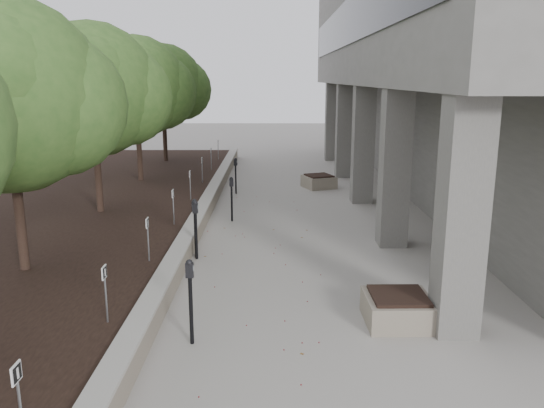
{
  "coord_description": "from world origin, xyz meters",
  "views": [
    {
      "loc": [
        0.33,
        -7.58,
        4.24
      ],
      "look_at": [
        0.29,
        6.2,
        1.03
      ],
      "focal_mm": 35.79,
      "sensor_mm": 36.0,
      "label": 1
    }
  ],
  "objects_px": {
    "planter_front": "(398,308)",
    "planter_back": "(319,181)",
    "crabapple_tree_4": "(137,109)",
    "parking_meter_4": "(232,199)",
    "parking_meter_5": "(236,176)",
    "crabapple_tree_2": "(11,137)",
    "parking_meter_1": "(191,302)",
    "parking_meter_3": "(196,230)",
    "crabapple_tree_3": "(94,118)",
    "crabapple_tree_5": "(163,103)",
    "parking_meter_2": "(195,228)"
  },
  "relations": [
    {
      "from": "crabapple_tree_3",
      "to": "planter_front",
      "type": "distance_m",
      "value": 10.31
    },
    {
      "from": "parking_meter_3",
      "to": "parking_meter_4",
      "type": "height_order",
      "value": "parking_meter_3"
    },
    {
      "from": "crabapple_tree_2",
      "to": "parking_meter_5",
      "type": "relative_size",
      "value": 4.02
    },
    {
      "from": "crabapple_tree_2",
      "to": "crabapple_tree_3",
      "type": "height_order",
      "value": "same"
    },
    {
      "from": "planter_back",
      "to": "parking_meter_5",
      "type": "bearing_deg",
      "value": -160.33
    },
    {
      "from": "parking_meter_2",
      "to": "parking_meter_4",
      "type": "distance_m",
      "value": 3.46
    },
    {
      "from": "crabapple_tree_5",
      "to": "parking_meter_2",
      "type": "relative_size",
      "value": 3.75
    },
    {
      "from": "crabapple_tree_3",
      "to": "planter_front",
      "type": "relative_size",
      "value": 4.75
    },
    {
      "from": "parking_meter_2",
      "to": "planter_back",
      "type": "bearing_deg",
      "value": 70.33
    },
    {
      "from": "planter_back",
      "to": "parking_meter_1",
      "type": "bearing_deg",
      "value": -103.57
    },
    {
      "from": "crabapple_tree_3",
      "to": "crabapple_tree_5",
      "type": "xyz_separation_m",
      "value": [
        0.0,
        10.0,
        0.0
      ]
    },
    {
      "from": "crabapple_tree_4",
      "to": "parking_meter_4",
      "type": "bearing_deg",
      "value": -50.3
    },
    {
      "from": "parking_meter_1",
      "to": "planter_front",
      "type": "xyz_separation_m",
      "value": [
        3.54,
        0.79,
        -0.46
      ]
    },
    {
      "from": "parking_meter_3",
      "to": "parking_meter_5",
      "type": "distance_m",
      "value": 7.58
    },
    {
      "from": "crabapple_tree_3",
      "to": "planter_front",
      "type": "bearing_deg",
      "value": -42.24
    },
    {
      "from": "crabapple_tree_3",
      "to": "crabapple_tree_4",
      "type": "relative_size",
      "value": 1.0
    },
    {
      "from": "parking_meter_2",
      "to": "crabapple_tree_3",
      "type": "bearing_deg",
      "value": 140.22
    },
    {
      "from": "parking_meter_5",
      "to": "crabapple_tree_4",
      "type": "bearing_deg",
      "value": -174.14
    },
    {
      "from": "planter_front",
      "to": "parking_meter_4",
      "type": "bearing_deg",
      "value": 116.34
    },
    {
      "from": "parking_meter_4",
      "to": "planter_back",
      "type": "xyz_separation_m",
      "value": [
        3.06,
        5.19,
        -0.42
      ]
    },
    {
      "from": "parking_meter_2",
      "to": "crabapple_tree_2",
      "type": "bearing_deg",
      "value": -145.68
    },
    {
      "from": "crabapple_tree_3",
      "to": "parking_meter_1",
      "type": "distance_m",
      "value": 8.7
    },
    {
      "from": "crabapple_tree_5",
      "to": "parking_meter_5",
      "type": "bearing_deg",
      "value": -56.54
    },
    {
      "from": "crabapple_tree_2",
      "to": "parking_meter_5",
      "type": "height_order",
      "value": "crabapple_tree_2"
    },
    {
      "from": "parking_meter_4",
      "to": "planter_front",
      "type": "height_order",
      "value": "parking_meter_4"
    },
    {
      "from": "parking_meter_5",
      "to": "planter_front",
      "type": "relative_size",
      "value": 1.18
    },
    {
      "from": "crabapple_tree_2",
      "to": "planter_back",
      "type": "relative_size",
      "value": 4.91
    },
    {
      "from": "parking_meter_2",
      "to": "planter_back",
      "type": "distance_m",
      "value": 9.36
    },
    {
      "from": "parking_meter_1",
      "to": "parking_meter_5",
      "type": "relative_size",
      "value": 1.07
    },
    {
      "from": "crabapple_tree_2",
      "to": "parking_meter_3",
      "type": "height_order",
      "value": "crabapple_tree_2"
    },
    {
      "from": "planter_front",
      "to": "planter_back",
      "type": "distance_m",
      "value": 12.19
    },
    {
      "from": "parking_meter_4",
      "to": "crabapple_tree_4",
      "type": "bearing_deg",
      "value": 116.84
    },
    {
      "from": "planter_front",
      "to": "planter_back",
      "type": "bearing_deg",
      "value": 91.91
    },
    {
      "from": "parking_meter_2",
      "to": "parking_meter_4",
      "type": "xyz_separation_m",
      "value": [
        0.62,
        3.4,
        -0.04
      ]
    },
    {
      "from": "crabapple_tree_2",
      "to": "parking_meter_1",
      "type": "relative_size",
      "value": 3.75
    },
    {
      "from": "crabapple_tree_2",
      "to": "crabapple_tree_3",
      "type": "bearing_deg",
      "value": 90.0
    },
    {
      "from": "crabapple_tree_2",
      "to": "parking_meter_3",
      "type": "relative_size",
      "value": 3.79
    },
    {
      "from": "parking_meter_4",
      "to": "parking_meter_5",
      "type": "bearing_deg",
      "value": 79.3
    },
    {
      "from": "crabapple_tree_2",
      "to": "parking_meter_3",
      "type": "distance_m",
      "value": 4.45
    },
    {
      "from": "parking_meter_1",
      "to": "planter_front",
      "type": "distance_m",
      "value": 3.65
    },
    {
      "from": "parking_meter_1",
      "to": "crabapple_tree_5",
      "type": "bearing_deg",
      "value": 104.02
    },
    {
      "from": "crabapple_tree_4",
      "to": "parking_meter_4",
      "type": "xyz_separation_m",
      "value": [
        3.87,
        -4.66,
        -2.44
      ]
    },
    {
      "from": "parking_meter_3",
      "to": "parking_meter_5",
      "type": "bearing_deg",
      "value": 91.25
    },
    {
      "from": "crabapple_tree_2",
      "to": "parking_meter_1",
      "type": "bearing_deg",
      "value": -32.85
    },
    {
      "from": "parking_meter_4",
      "to": "planter_front",
      "type": "distance_m",
      "value": 7.82
    },
    {
      "from": "planter_front",
      "to": "planter_back",
      "type": "xyz_separation_m",
      "value": [
        -0.41,
        12.19,
        -0.01
      ]
    },
    {
      "from": "crabapple_tree_4",
      "to": "parking_meter_3",
      "type": "distance_m",
      "value": 9.14
    },
    {
      "from": "crabapple_tree_2",
      "to": "parking_meter_5",
      "type": "bearing_deg",
      "value": 68.4
    },
    {
      "from": "parking_meter_1",
      "to": "parking_meter_3",
      "type": "xyz_separation_m",
      "value": [
        -0.51,
        4.26,
        -0.01
      ]
    },
    {
      "from": "crabapple_tree_5",
      "to": "parking_meter_5",
      "type": "xyz_separation_m",
      "value": [
        3.71,
        -5.62,
        -2.44
      ]
    }
  ]
}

